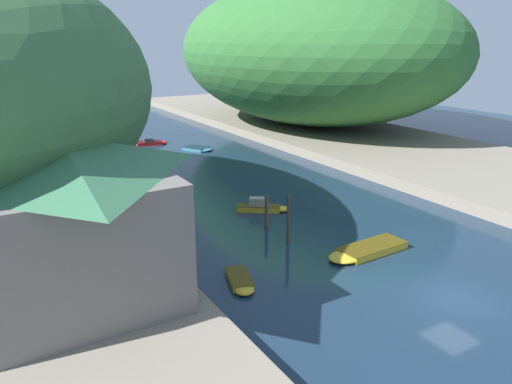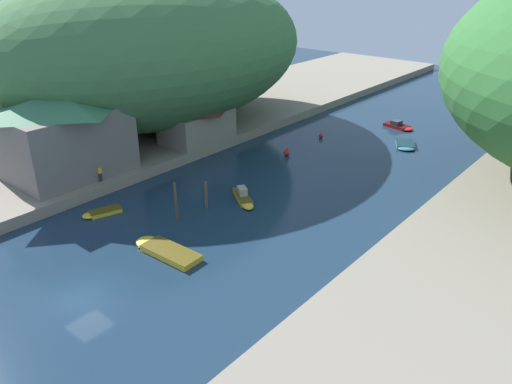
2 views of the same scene
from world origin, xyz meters
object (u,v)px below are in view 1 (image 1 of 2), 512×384
(person_on_quay, at_px, (156,249))
(boat_white_cruiser, at_px, (364,251))
(boathouse_shed, at_px, (71,171))
(channel_buoy_near, at_px, (134,164))
(boat_mid_channel, at_px, (152,142))
(boat_red_skiff, at_px, (240,282))
(boat_cabin_cruiser, at_px, (263,207))
(boat_far_right_bank, at_px, (199,149))
(channel_buoy_far, at_px, (163,179))
(waterfront_building, at_px, (68,213))

(person_on_quay, bearing_deg, boat_white_cruiser, -93.68)
(boathouse_shed, relative_size, channel_buoy_near, 10.93)
(boat_mid_channel, bearing_deg, boat_red_skiff, -1.80)
(boathouse_shed, bearing_deg, boat_white_cruiser, -50.20)
(boat_mid_channel, height_order, boat_red_skiff, boat_mid_channel)
(boat_mid_channel, height_order, boat_cabin_cruiser, boat_cabin_cruiser)
(boat_white_cruiser, xyz_separation_m, boat_cabin_cruiser, (-1.32, 10.80, 0.11))
(boathouse_shed, xyz_separation_m, person_on_quay, (1.66, -14.55, -1.66))
(boat_red_skiff, distance_m, person_on_quay, 5.33)
(boat_mid_channel, relative_size, channel_buoy_near, 5.38)
(boathouse_shed, xyz_separation_m, boat_white_cruiser, (14.96, -17.95, -3.51))
(boat_white_cruiser, height_order, person_on_quay, person_on_quay)
(person_on_quay, bearing_deg, boathouse_shed, 17.20)
(boat_far_right_bank, relative_size, channel_buoy_far, 4.13)
(waterfront_building, distance_m, boat_white_cruiser, 18.94)
(boat_cabin_cruiser, distance_m, person_on_quay, 14.18)
(boat_white_cruiser, relative_size, boat_far_right_bank, 1.44)
(waterfront_building, relative_size, person_on_quay, 7.08)
(waterfront_building, distance_m, boat_red_skiff, 10.45)
(boat_far_right_bank, bearing_deg, boathouse_shed, 12.24)
(boat_cabin_cruiser, relative_size, channel_buoy_far, 4.15)
(boat_mid_channel, xyz_separation_m, boat_far_right_bank, (3.98, -6.54, -0.09))
(boat_far_right_bank, distance_m, person_on_quay, 35.70)
(boat_white_cruiser, distance_m, boat_cabin_cruiser, 10.88)
(waterfront_building, relative_size, boat_red_skiff, 3.28)
(boat_far_right_bank, xyz_separation_m, channel_buoy_near, (-9.73, -3.77, 0.12))
(boat_far_right_bank, relative_size, channel_buoy_near, 5.38)
(boathouse_shed, height_order, boat_cabin_cruiser, boathouse_shed)
(boathouse_shed, height_order, channel_buoy_far, boathouse_shed)
(person_on_quay, bearing_deg, boat_red_skiff, -114.98)
(boat_far_right_bank, height_order, person_on_quay, person_on_quay)
(waterfront_building, xyz_separation_m, boat_far_right_bank, (21.79, 31.92, -5.21))
(person_on_quay, bearing_deg, channel_buoy_far, -10.97)
(channel_buoy_near, bearing_deg, boathouse_shed, -124.74)
(boat_cabin_cruiser, bearing_deg, channel_buoy_far, -126.96)
(boat_white_cruiser, xyz_separation_m, person_on_quay, (-13.30, 3.41, 1.85))
(boathouse_shed, xyz_separation_m, boat_red_skiff, (5.71, -17.45, -3.56))
(boat_red_skiff, xyz_separation_m, channel_buoy_near, (3.30, 30.43, 0.12))
(boat_cabin_cruiser, distance_m, boat_far_right_bank, 24.44)
(boathouse_shed, bearing_deg, channel_buoy_near, 55.26)
(boat_cabin_cruiser, height_order, channel_buoy_near, boat_cabin_cruiser)
(boat_cabin_cruiser, relative_size, boat_far_right_bank, 1.00)
(boat_red_skiff, bearing_deg, person_on_quay, -18.20)
(waterfront_building, xyz_separation_m, channel_buoy_far, (12.52, 20.28, -5.00))
(boat_red_skiff, xyz_separation_m, channel_buoy_far, (3.76, 22.56, 0.22))
(boathouse_shed, bearing_deg, waterfront_building, -101.37)
(waterfront_building, xyz_separation_m, person_on_quay, (4.71, 0.63, -3.32))
(channel_buoy_far, relative_size, person_on_quay, 0.62)
(waterfront_building, relative_size, boat_mid_channel, 2.77)
(boathouse_shed, distance_m, boat_mid_channel, 27.79)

